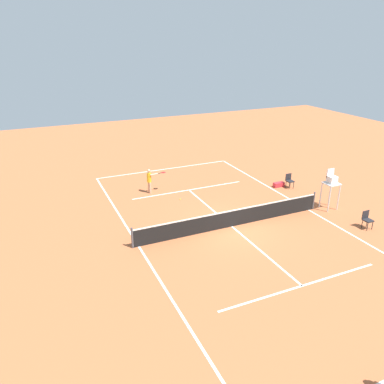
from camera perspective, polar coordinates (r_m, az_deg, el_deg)
name	(u,v)px	position (r m, az deg, el deg)	size (l,w,h in m)	color
ground_plane	(232,226)	(20.36, 6.03, -5.18)	(60.00, 60.00, 0.00)	#B76038
court_lines	(232,226)	(20.36, 6.03, -5.18)	(10.39, 20.92, 0.01)	white
tennis_net	(232,218)	(20.14, 6.08, -3.93)	(10.99, 0.10, 1.07)	#4C4C51
player_serving	(150,179)	(24.38, -6.36, 1.99)	(1.28, 0.46, 1.62)	#D8A884
tennis_ball	(180,199)	(23.50, -1.80, -1.10)	(0.07, 0.07, 0.07)	#CCE033
umpire_chair	(331,183)	(23.15, 20.26, 1.30)	(0.80, 0.80, 2.41)	silver
courtside_chair_near	(367,219)	(21.88, 24.88, -3.69)	(0.44, 0.46, 0.95)	#262626
courtside_chair_mid	(289,180)	(26.06, 14.48, 1.75)	(0.44, 0.46, 0.95)	#262626
equipment_bag	(279,185)	(26.19, 12.95, 1.10)	(0.76, 0.32, 0.30)	red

